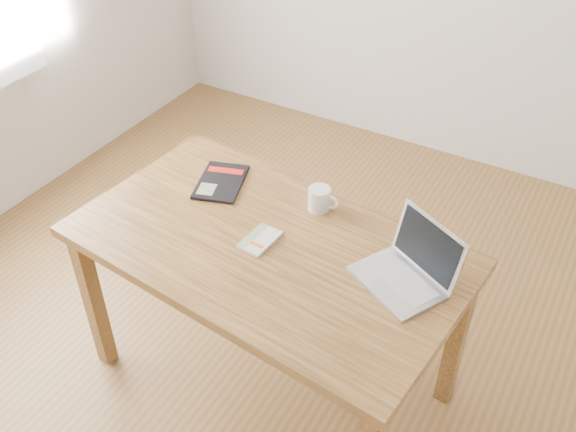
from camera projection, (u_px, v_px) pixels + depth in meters
The scene contains 6 objects.
room at pixel (286, 82), 1.91m from camera, with size 4.04×4.04×2.70m.
desk at pixel (268, 262), 2.32m from camera, with size 1.47×0.93×0.75m.
white_guidebook at pixel (260, 240), 2.27m from camera, with size 0.11×0.16×0.01m.
black_guidebook at pixel (221, 182), 2.54m from camera, with size 0.24×0.30×0.01m.
laptop at pixel (408, 269), 2.09m from camera, with size 0.37×0.35×0.20m.
coffee_mug at pixel (320, 199), 2.39m from camera, with size 0.12×0.08×0.09m.
Camera 1 is at (0.81, -1.51, 2.23)m, focal length 40.00 mm.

